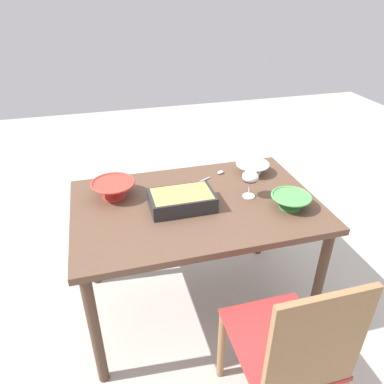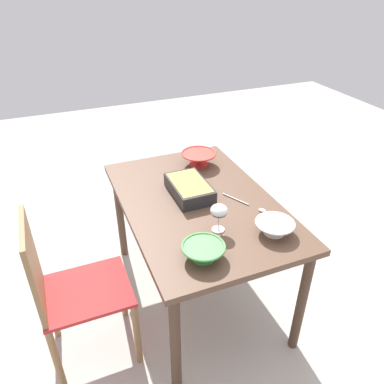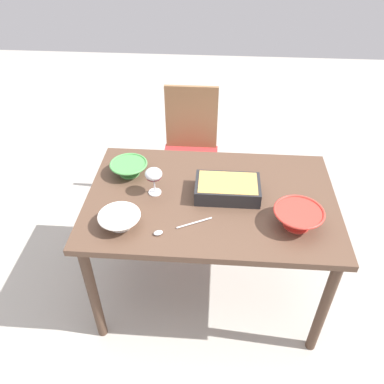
# 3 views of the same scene
# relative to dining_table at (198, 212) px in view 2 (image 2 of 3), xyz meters

# --- Properties ---
(ground_plane) EXTENTS (8.00, 8.00, 0.00)m
(ground_plane) POSITION_rel_dining_table_xyz_m (0.00, 0.00, -0.66)
(ground_plane) COLOR #B2ADA3
(dining_table) EXTENTS (1.27, 0.83, 0.74)m
(dining_table) POSITION_rel_dining_table_xyz_m (0.00, 0.00, 0.00)
(dining_table) COLOR brown
(dining_table) RESTS_ON ground_plane
(chair) EXTENTS (0.38, 0.44, 0.93)m
(chair) POSITION_rel_dining_table_xyz_m (-0.17, 0.78, -0.16)
(chair) COLOR #B22D2D
(chair) RESTS_ON ground_plane
(wine_glass) EXTENTS (0.09, 0.09, 0.15)m
(wine_glass) POSITION_rel_dining_table_xyz_m (-0.29, 0.01, 0.19)
(wine_glass) COLOR white
(wine_glass) RESTS_ON dining_table
(casserole_dish) EXTENTS (0.33, 0.20, 0.08)m
(casserole_dish) POSITION_rel_dining_table_xyz_m (0.08, 0.02, 0.13)
(casserole_dish) COLOR #262628
(casserole_dish) RESTS_ON dining_table
(mixing_bowl) EXTENTS (0.23, 0.23, 0.09)m
(mixing_bowl) POSITION_rel_dining_table_xyz_m (0.40, -0.18, 0.13)
(mixing_bowl) COLOR red
(mixing_bowl) RESTS_ON dining_table
(small_bowl) EXTENTS (0.20, 0.20, 0.07)m
(small_bowl) POSITION_rel_dining_table_xyz_m (-0.42, -0.24, 0.12)
(small_bowl) COLOR white
(small_bowl) RESTS_ON dining_table
(serving_bowl) EXTENTS (0.20, 0.20, 0.07)m
(serving_bowl) POSITION_rel_dining_table_xyz_m (-0.45, 0.17, 0.12)
(serving_bowl) COLOR #4C994C
(serving_bowl) RESTS_ON dining_table
(serving_spoon) EXTENTS (0.27, 0.15, 0.01)m
(serving_spoon) POSITION_rel_dining_table_xyz_m (-0.17, -0.25, 0.09)
(serving_spoon) COLOR silver
(serving_spoon) RESTS_ON dining_table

